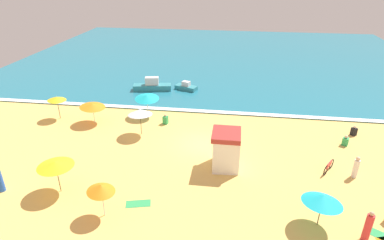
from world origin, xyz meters
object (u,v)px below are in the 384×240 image
object	(u,v)px
beach_umbrella_4	(55,164)
beachgoer_7	(345,141)
lifeguard_cabana	(226,150)
small_boat_1	(152,86)
beach_umbrella_5	(140,112)
beachgoer_3	(356,168)
parked_bicycle	(329,167)
beachgoer_5	(354,131)
beachgoer_1	(165,120)
beach_umbrella_2	(57,99)
beach_umbrella_1	(101,188)
small_boat_0	(186,87)
beach_umbrella_6	(92,105)
beach_umbrella_0	(323,199)
beach_umbrella_3	(147,97)
beachgoer_6	(368,227)

from	to	relation	value
beach_umbrella_4	beachgoer_7	bearing A→B (deg)	23.94
lifeguard_cabana	small_boat_1	distance (m)	16.94
beach_umbrella_5	beachgoer_3	size ratio (longest dim) A/B	1.70
parked_bicycle	beachgoer_5	size ratio (longest dim) A/B	1.81
beachgoer_1	lifeguard_cabana	bearing A→B (deg)	-47.51
beach_umbrella_2	beach_umbrella_1	bearing A→B (deg)	-52.46
beach_umbrella_4	parked_bicycle	xyz separation A→B (m)	(17.33, 4.68, -1.66)
beach_umbrella_4	small_boat_1	size ratio (longest dim) A/B	0.62
beach_umbrella_2	beachgoer_3	world-z (taller)	beach_umbrella_2
beachgoer_7	small_boat_0	distance (m)	17.96
beach_umbrella_1	beachgoer_7	world-z (taller)	beach_umbrella_1
beach_umbrella_2	small_boat_1	bearing A→B (deg)	51.45
beachgoer_3	small_boat_1	size ratio (longest dim) A/B	0.36
beach_umbrella_5	beach_umbrella_6	size ratio (longest dim) A/B	0.99
beach_umbrella_0	beach_umbrella_4	xyz separation A→B (m)	(-15.54, 0.77, 0.26)
lifeguard_cabana	parked_bicycle	world-z (taller)	lifeguard_cabana
lifeguard_cabana	beach_umbrella_3	xyz separation A→B (m)	(-7.69, 7.61, 0.53)
beachgoer_3	beach_umbrella_2	bearing A→B (deg)	166.37
beach_umbrella_5	beachgoer_1	world-z (taller)	beach_umbrella_5
lifeguard_cabana	beach_umbrella_6	xyz separation A→B (m)	(-12.12, 5.51, 0.29)
parked_bicycle	beachgoer_3	size ratio (longest dim) A/B	0.98
beachgoer_1	beachgoer_5	world-z (taller)	beachgoer_1
lifeguard_cabana	beach_umbrella_0	xyz separation A→B (m)	(5.36, -5.01, 0.37)
beachgoer_7	beach_umbrella_4	bearing A→B (deg)	-156.06
beachgoer_3	beachgoer_7	bearing A→B (deg)	82.33
small_boat_1	beach_umbrella_2	bearing A→B (deg)	-128.55
beachgoer_1	beachgoer_3	size ratio (longest dim) A/B	0.59
small_boat_0	beach_umbrella_2	bearing A→B (deg)	-139.14
beach_umbrella_4	beachgoer_7	xyz separation A→B (m)	(19.51, 8.66, -1.67)
beachgoer_1	small_boat_1	xyz separation A→B (m)	(-3.32, 8.16, 0.19)
beach_umbrella_5	beach_umbrella_6	bearing A→B (deg)	162.06
small_boat_1	beach_umbrella_6	bearing A→B (deg)	-109.57
lifeguard_cabana	beach_umbrella_0	size ratio (longest dim) A/B	0.91
beach_umbrella_6	small_boat_0	distance (m)	11.84
beach_umbrella_4	beachgoer_5	size ratio (longest dim) A/B	3.18
lifeguard_cabana	beach_umbrella_5	world-z (taller)	lifeguard_cabana
beachgoer_6	beachgoer_7	bearing A→B (deg)	80.21
beachgoer_6	beachgoer_7	xyz separation A→B (m)	(1.76, 10.23, -0.51)
beach_umbrella_1	beach_umbrella_4	world-z (taller)	beach_umbrella_1
small_boat_0	small_boat_1	bearing A→B (deg)	-169.97
lifeguard_cabana	small_boat_1	size ratio (longest dim) A/B	0.63
beachgoer_5	beach_umbrella_6	bearing A→B (deg)	-178.01
beach_umbrella_5	small_boat_0	distance (m)	11.39
beach_umbrella_4	beachgoer_6	distance (m)	17.85
small_boat_0	beachgoer_1	bearing A→B (deg)	-93.16
beach_umbrella_2	beachgoer_3	bearing A→B (deg)	-13.63
small_boat_0	beachgoer_5	bearing A→B (deg)	-29.07
beach_umbrella_2	small_boat_1	distance (m)	10.87
beachgoer_1	beachgoer_7	distance (m)	15.09
beach_umbrella_6	lifeguard_cabana	bearing A→B (deg)	-24.44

